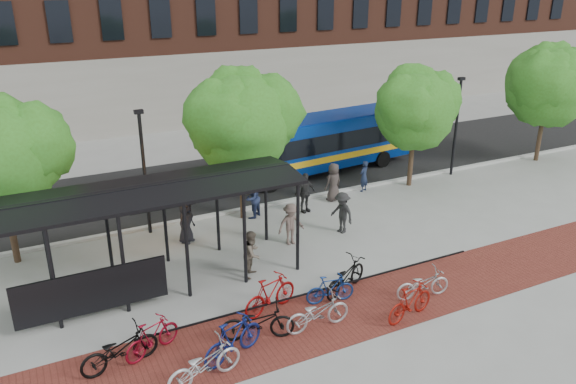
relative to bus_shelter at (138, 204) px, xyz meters
name	(u,v)px	position (x,y,z in m)	size (l,w,h in m)	color
ground	(342,233)	(8.13, 0.48, -3.00)	(160.00, 160.00, 0.00)	#9E9E99
asphalt_street	(262,175)	(8.13, 8.48, -2.99)	(160.00, 8.00, 0.01)	black
curb	(297,199)	(8.13, 4.48, -2.94)	(160.00, 0.25, 0.12)	#B7B7B2
brick_strip	(370,305)	(6.13, -4.52, -3.00)	(24.00, 3.00, 0.01)	maroon
bike_rack_rail	(321,302)	(4.83, -3.62, -3.00)	(12.00, 0.05, 0.95)	black
bus_shelter	(138,204)	(0.00, 0.00, 0.00)	(10.60, 3.07, 3.60)	black
tree_b	(242,117)	(5.23, 3.83, 1.46)	(5.15, 4.20, 6.47)	#382619
tree_c	(416,105)	(14.22, 3.83, 1.06)	(4.66, 3.80, 5.92)	#382619
tree_d	(549,81)	(23.23, 3.83, 1.47)	(5.39, 4.40, 6.55)	#382619
lamp_post_left	(144,169)	(1.13, 4.08, -0.25)	(0.35, 0.20, 5.12)	black
lamp_post_right	(456,124)	(17.13, 4.08, -0.25)	(0.35, 0.20, 5.12)	black
bus	(317,141)	(10.92, 7.57, -1.27)	(11.32, 3.53, 3.01)	navy
bike_0	(119,349)	(-1.61, -4.01, -2.43)	(0.75, 2.16, 1.14)	black
bike_1	(152,337)	(-0.69, -3.82, -2.46)	(0.51, 1.81, 1.09)	maroon
bike_2	(204,364)	(0.23, -5.59, -2.44)	(0.75, 2.15, 1.13)	#B6B6B8
bike_3	(233,339)	(1.25, -5.02, -2.38)	(0.58, 2.06, 1.24)	navy
bike_4	(258,322)	(2.21, -4.51, -2.44)	(0.75, 2.14, 1.13)	black
bike_5	(270,294)	(3.13, -3.37, -2.38)	(0.58, 2.05, 1.23)	#9B0E0E
bike_6	(318,312)	(4.01, -4.83, -2.45)	(0.73, 2.09, 1.10)	#A7A6A9
bike_7	(330,289)	(5.07, -3.77, -2.51)	(0.46, 1.64, 0.98)	navy
bike_8	(345,276)	(5.87, -3.39, -2.44)	(0.75, 2.14, 1.13)	black
bike_9	(410,302)	(6.80, -5.64, -2.42)	(0.55, 1.93, 1.16)	maroon
bike_10	(423,284)	(7.93, -4.86, -2.50)	(0.66, 1.90, 1.00)	#B4B4B7
pedestrian_0	(186,222)	(2.24, 2.56, -2.13)	(0.85, 0.55, 1.73)	black
pedestrian_2	(252,198)	(5.50, 3.62, -2.10)	(0.88, 0.68, 1.81)	#212B4E
pedestrian_3	(291,224)	(5.84, 0.56, -2.15)	(1.10, 0.63, 1.70)	brown
pedestrian_4	(305,193)	(7.83, 3.14, -2.09)	(1.06, 0.44, 1.81)	#2B2B2B
pedestrian_6	(333,182)	(9.67, 3.75, -2.10)	(0.88, 0.57, 1.80)	#3D3330
pedestrian_7	(364,176)	(11.60, 4.11, -2.23)	(0.56, 0.37, 1.54)	#1B253F
pedestrian_8	(252,253)	(3.53, -1.02, -2.16)	(0.82, 0.64, 1.69)	brown
pedestrian_9	(342,213)	(8.18, 0.59, -2.13)	(1.13, 0.65, 1.75)	#242424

